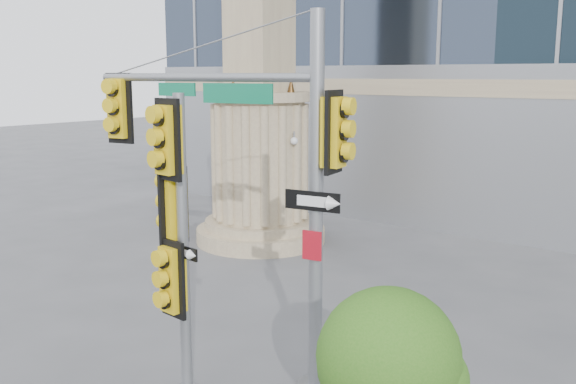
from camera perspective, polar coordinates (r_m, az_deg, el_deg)
The scene contains 4 objects.
monument at distance 21.44m, azimuth -2.54°, elevation 10.01°, with size 4.40×4.40×16.60m.
main_signal_pole at distance 11.57m, azimuth -2.91°, elevation 2.98°, with size 5.21×1.30×6.74m.
secondary_signal_pole at distance 11.01m, azimuth -10.04°, elevation -2.95°, with size 0.93×0.75×5.38m.
street_tree at distance 8.67m, azimuth 9.16°, elevation -14.98°, with size 1.92×1.88×3.00m.
Camera 1 is at (7.75, -7.45, 5.68)m, focal length 40.00 mm.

